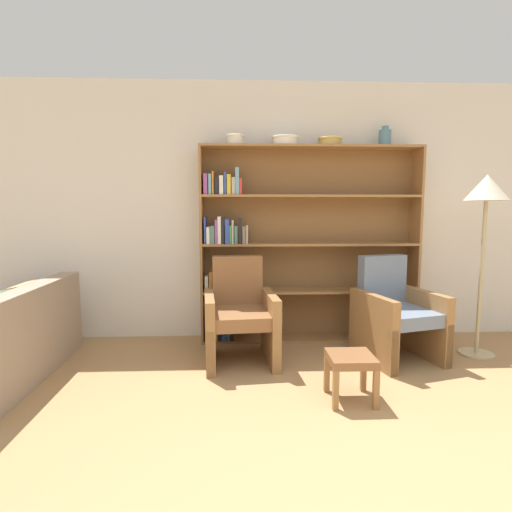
% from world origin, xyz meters
% --- Properties ---
extents(wall_back, '(12.00, 0.06, 2.75)m').
position_xyz_m(wall_back, '(0.00, 2.74, 1.38)').
color(wall_back, silver).
rests_on(wall_back, ground).
extents(bookshelf, '(2.29, 0.30, 2.06)m').
position_xyz_m(bookshelf, '(-0.13, 2.57, 1.01)').
color(bookshelf, olive).
rests_on(bookshelf, ground).
extents(bowl_terracotta, '(0.19, 0.19, 0.11)m').
position_xyz_m(bowl_terracotta, '(-0.72, 2.55, 2.12)').
color(bowl_terracotta, silver).
rests_on(bowl_terracotta, bookshelf).
extents(bowl_stoneware, '(0.28, 0.28, 0.09)m').
position_xyz_m(bowl_stoneware, '(-0.21, 2.55, 2.11)').
color(bowl_stoneware, silver).
rests_on(bowl_stoneware, bookshelf).
extents(bowl_slate, '(0.25, 0.25, 0.08)m').
position_xyz_m(bowl_slate, '(0.25, 2.55, 2.10)').
color(bowl_slate, tan).
rests_on(bowl_slate, bookshelf).
extents(vase_tall, '(0.13, 0.13, 0.21)m').
position_xyz_m(vase_tall, '(0.83, 2.55, 2.14)').
color(vase_tall, slate).
rests_on(vase_tall, bookshelf).
extents(armchair_leather, '(0.70, 0.74, 0.96)m').
position_xyz_m(armchair_leather, '(-0.69, 1.98, 0.42)').
color(armchair_leather, olive).
rests_on(armchair_leather, ground).
extents(armchair_cushioned, '(0.79, 0.82, 0.96)m').
position_xyz_m(armchair_cushioned, '(0.78, 1.98, 0.42)').
color(armchair_cushioned, olive).
rests_on(armchair_cushioned, ground).
extents(floor_lamp, '(0.39, 0.39, 1.73)m').
position_xyz_m(floor_lamp, '(1.61, 2.01, 1.49)').
color(floor_lamp, tan).
rests_on(floor_lamp, ground).
extents(footstool, '(0.33, 0.33, 0.35)m').
position_xyz_m(footstool, '(0.13, 1.14, 0.28)').
color(footstool, olive).
rests_on(footstool, ground).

